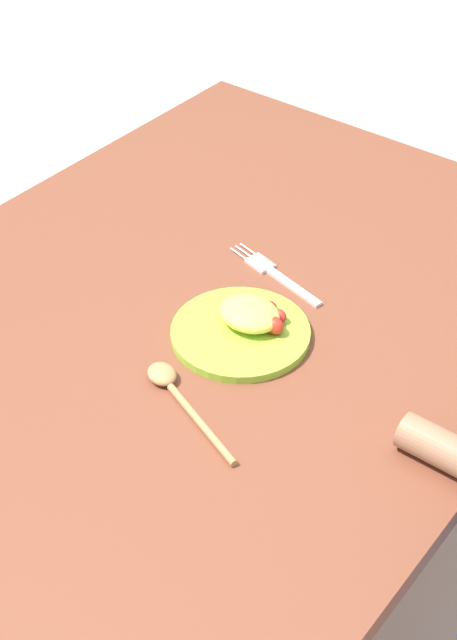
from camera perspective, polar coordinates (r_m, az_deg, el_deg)
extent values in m
plane|color=#C0B4A5|center=(1.91, -1.81, -15.84)|extent=(8.00, 8.00, 0.00)
cube|color=brown|center=(1.42, -2.33, -0.88)|extent=(1.38, 0.96, 0.03)
cube|color=brown|center=(2.18, 0.03, 4.48)|extent=(0.05, 0.05, 0.63)
cylinder|color=#92D037|center=(1.39, 0.73, -0.79)|extent=(0.21, 0.21, 0.01)
ellipsoid|color=#F9D156|center=(1.39, 1.28, 0.39)|extent=(0.08, 0.10, 0.03)
ellipsoid|color=red|center=(1.37, 2.78, -0.31)|extent=(0.03, 0.04, 0.03)
ellipsoid|color=red|center=(1.39, 3.12, 0.27)|extent=(0.02, 0.03, 0.02)
ellipsoid|color=red|center=(1.41, 2.34, 0.86)|extent=(0.03, 0.04, 0.02)
cube|color=silver|center=(1.48, 3.97, 2.00)|extent=(0.04, 0.12, 0.01)
cube|color=silver|center=(1.53, 1.93, 3.46)|extent=(0.04, 0.05, 0.01)
cylinder|color=silver|center=(1.56, 1.21, 4.31)|extent=(0.01, 0.04, 0.00)
cylinder|color=silver|center=(1.56, 0.91, 4.18)|extent=(0.01, 0.04, 0.00)
cylinder|color=silver|center=(1.55, 0.61, 4.04)|extent=(0.01, 0.04, 0.00)
cylinder|color=tan|center=(1.25, -1.68, -6.30)|extent=(0.07, 0.16, 0.01)
ellipsoid|color=tan|center=(1.32, -4.06, -3.29)|extent=(0.05, 0.06, 0.02)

